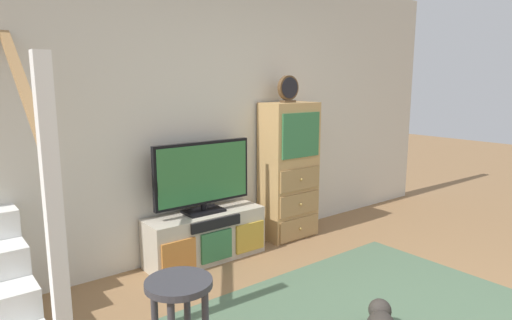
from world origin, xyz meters
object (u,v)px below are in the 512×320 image
at_px(media_console, 206,236).
at_px(desk_clock, 288,89).
at_px(television, 203,175).
at_px(side_cabinet, 289,171).
at_px(bar_stool_near, 180,311).

bearing_deg(media_console, desk_clock, -0.27).
bearing_deg(desk_clock, television, 178.35).
bearing_deg(desk_clock, side_cabinet, 21.41).
height_order(television, desk_clock, desk_clock).
xyz_separation_m(television, desk_clock, (1.00, -0.03, 0.76)).
bearing_deg(desk_clock, media_console, 179.73).
height_order(side_cabinet, bar_stool_near, side_cabinet).
bearing_deg(bar_stool_near, desk_clock, 35.68).
bearing_deg(television, media_console, -90.00).
relative_size(television, side_cabinet, 0.68).
relative_size(television, bar_stool_near, 1.46).
distance_m(television, side_cabinet, 1.04).
relative_size(side_cabinet, bar_stool_near, 2.16).
bearing_deg(side_cabinet, desk_clock, -158.59).
distance_m(television, bar_stool_near, 1.85).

